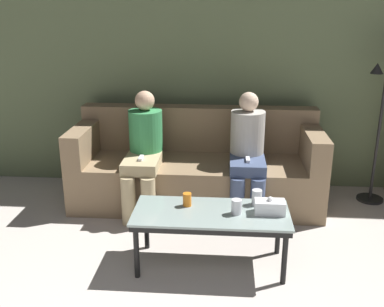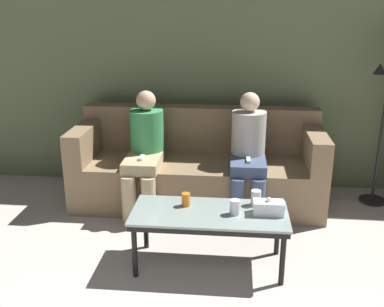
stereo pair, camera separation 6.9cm
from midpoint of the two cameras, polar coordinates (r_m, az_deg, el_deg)
The scene contains 9 objects.
wall_back at distance 4.75m, azimuth 1.76°, elevation 11.20°, with size 12.00×0.06×2.60m.
couch at distance 4.48m, azimuth 1.21°, elevation -1.95°, with size 2.40×0.87×0.91m.
coffee_table at distance 3.36m, azimuth 2.84°, elevation -8.09°, with size 1.15×0.51×0.45m.
cup_near_left at distance 3.41m, azimuth -0.18°, elevation -5.87°, with size 0.07×0.07×0.10m.
cup_near_right at distance 3.30m, azimuth 6.08°, elevation -6.78°, with size 0.08×0.08×0.11m.
cup_far_center at distance 3.46m, azimuth 8.68°, elevation -5.58°, with size 0.08×0.08×0.12m.
tissue_box at distance 3.33m, azimuth 10.26°, elevation -6.76°, with size 0.22×0.12×0.13m.
seated_person_left_end at distance 4.24m, azimuth -5.54°, elevation 0.64°, with size 0.32×0.69×1.13m.
seated_person_mid_left at distance 4.18m, azimuth 7.63°, elevation 0.34°, with size 0.32×0.65×1.14m.
Camera 2 is at (0.34, -0.59, 1.90)m, focal length 42.00 mm.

